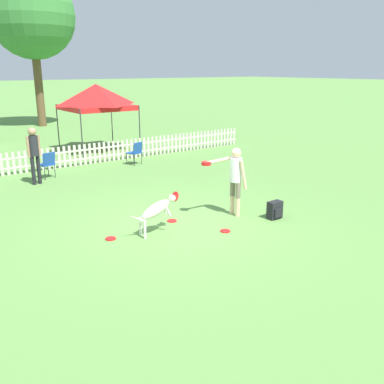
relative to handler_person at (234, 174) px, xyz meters
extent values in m
plane|color=#5B8C42|center=(-1.43, 0.29, -1.01)|extent=(240.00, 240.00, 0.00)
cylinder|color=beige|center=(0.03, -0.11, -0.78)|extent=(0.11, 0.11, 0.45)
cylinder|color=#7A705B|center=(0.03, -0.11, -0.37)|extent=(0.12, 0.12, 0.37)
cylinder|color=beige|center=(0.04, 0.09, -0.78)|extent=(0.11, 0.11, 0.45)
cylinder|color=#7A705B|center=(0.04, 0.09, -0.37)|extent=(0.12, 0.12, 0.37)
cylinder|color=white|center=(0.04, -0.01, 0.10)|extent=(0.29, 0.29, 0.57)
sphere|color=beige|center=(0.04, -0.01, 0.49)|extent=(0.23, 0.23, 0.23)
cylinder|color=beige|center=(0.08, -0.22, 0.01)|extent=(0.21, 0.18, 0.69)
cylinder|color=beige|center=(-0.29, 0.21, 0.32)|extent=(0.69, 0.17, 0.14)
cylinder|color=red|center=(-0.63, 0.26, 0.26)|extent=(0.22, 0.22, 0.02)
cylinder|color=red|center=(-0.63, 0.26, 0.29)|extent=(0.22, 0.22, 0.02)
cylinder|color=red|center=(-0.63, 0.26, 0.31)|extent=(0.22, 0.22, 0.02)
ellipsoid|color=beige|center=(-2.11, 0.07, -0.47)|extent=(0.74, 0.29, 0.49)
ellipsoid|color=white|center=(-2.11, 0.07, -0.52)|extent=(0.39, 0.16, 0.23)
sphere|color=beige|center=(-1.71, 0.06, -0.30)|extent=(0.16, 0.16, 0.16)
cone|color=beige|center=(-1.63, 0.05, -0.27)|extent=(0.14, 0.09, 0.12)
cylinder|color=red|center=(-1.63, 0.05, -0.27)|extent=(0.12, 0.22, 0.21)
cone|color=beige|center=(-1.73, 0.10, -0.23)|extent=(0.05, 0.05, 0.07)
cone|color=beige|center=(-1.73, 0.01, -0.23)|extent=(0.05, 0.05, 0.07)
cylinder|color=white|center=(-2.43, 0.18, -0.81)|extent=(0.06, 0.06, 0.40)
cylinder|color=white|center=(-2.43, -0.01, -0.81)|extent=(0.06, 0.06, 0.40)
cylinder|color=white|center=(-1.89, 0.15, -0.49)|extent=(0.19, 0.06, 0.32)
cylinder|color=white|center=(-1.89, -0.02, -0.49)|extent=(0.19, 0.06, 0.32)
cone|color=beige|center=(-2.58, 0.09, -0.56)|extent=(0.33, 0.07, 0.22)
cylinder|color=red|center=(-3.02, 0.39, -1.00)|extent=(0.22, 0.22, 0.02)
cylinder|color=red|center=(-1.41, 0.51, -1.00)|extent=(0.22, 0.22, 0.02)
cylinder|color=red|center=(-0.86, -0.70, -1.00)|extent=(0.22, 0.22, 0.02)
cube|color=black|center=(0.61, -0.76, -0.80)|extent=(0.35, 0.19, 0.41)
cube|color=black|center=(0.61, -0.87, -0.84)|extent=(0.25, 0.04, 0.21)
cube|color=beige|center=(-1.43, 7.31, -0.78)|extent=(16.30, 0.04, 0.06)
cube|color=beige|center=(-1.43, 7.31, -0.47)|extent=(16.30, 0.04, 0.06)
cube|color=beige|center=(-3.42, 7.31, -0.63)|extent=(0.09, 0.02, 0.75)
cube|color=beige|center=(-3.23, 7.31, -0.63)|extent=(0.09, 0.02, 0.75)
cube|color=beige|center=(-3.04, 7.31, -0.63)|extent=(0.09, 0.02, 0.75)
cube|color=beige|center=(-2.85, 7.31, -0.63)|extent=(0.09, 0.02, 0.75)
cube|color=beige|center=(-2.66, 7.31, -0.63)|extent=(0.09, 0.02, 0.75)
cube|color=beige|center=(-2.47, 7.31, -0.63)|extent=(0.09, 0.02, 0.75)
cube|color=beige|center=(-2.28, 7.31, -0.63)|extent=(0.09, 0.02, 0.75)
cube|color=beige|center=(-2.09, 7.31, -0.63)|extent=(0.09, 0.02, 0.75)
cube|color=beige|center=(-1.90, 7.31, -0.63)|extent=(0.09, 0.02, 0.75)
cube|color=beige|center=(-1.71, 7.31, -0.63)|extent=(0.09, 0.02, 0.75)
cube|color=beige|center=(-1.52, 7.31, -0.63)|extent=(0.09, 0.02, 0.75)
cube|color=beige|center=(-1.33, 7.31, -0.63)|extent=(0.09, 0.02, 0.75)
cube|color=beige|center=(-1.14, 7.31, -0.63)|extent=(0.09, 0.02, 0.75)
cube|color=beige|center=(-0.95, 7.31, -0.63)|extent=(0.09, 0.02, 0.75)
cube|color=beige|center=(-0.76, 7.31, -0.63)|extent=(0.09, 0.02, 0.75)
cube|color=beige|center=(-0.57, 7.31, -0.63)|extent=(0.09, 0.02, 0.75)
cube|color=beige|center=(-0.38, 7.31, -0.63)|extent=(0.09, 0.02, 0.75)
cube|color=beige|center=(-0.19, 7.31, -0.63)|extent=(0.09, 0.02, 0.75)
cube|color=beige|center=(0.00, 7.31, -0.63)|extent=(0.09, 0.02, 0.75)
cube|color=beige|center=(0.19, 7.31, -0.63)|extent=(0.09, 0.02, 0.75)
cube|color=beige|center=(0.38, 7.31, -0.63)|extent=(0.09, 0.02, 0.75)
cube|color=beige|center=(0.56, 7.31, -0.63)|extent=(0.09, 0.02, 0.75)
cube|color=beige|center=(0.75, 7.31, -0.63)|extent=(0.09, 0.02, 0.75)
cube|color=beige|center=(0.94, 7.31, -0.63)|extent=(0.09, 0.02, 0.75)
cube|color=beige|center=(1.13, 7.31, -0.63)|extent=(0.09, 0.02, 0.75)
cube|color=beige|center=(1.32, 7.31, -0.63)|extent=(0.09, 0.02, 0.75)
cube|color=beige|center=(1.51, 7.31, -0.63)|extent=(0.09, 0.02, 0.75)
cube|color=beige|center=(1.70, 7.31, -0.63)|extent=(0.09, 0.02, 0.75)
cube|color=beige|center=(1.89, 7.31, -0.63)|extent=(0.09, 0.02, 0.75)
cube|color=beige|center=(2.08, 7.31, -0.63)|extent=(0.09, 0.02, 0.75)
cube|color=beige|center=(2.27, 7.31, -0.63)|extent=(0.09, 0.02, 0.75)
cube|color=beige|center=(2.46, 7.31, -0.63)|extent=(0.09, 0.02, 0.75)
cube|color=beige|center=(2.65, 7.31, -0.63)|extent=(0.09, 0.02, 0.75)
cube|color=beige|center=(2.84, 7.31, -0.63)|extent=(0.09, 0.02, 0.75)
cube|color=beige|center=(3.03, 7.31, -0.63)|extent=(0.09, 0.02, 0.75)
cube|color=beige|center=(3.22, 7.31, -0.63)|extent=(0.09, 0.02, 0.75)
cube|color=beige|center=(3.41, 7.31, -0.63)|extent=(0.09, 0.02, 0.75)
cube|color=beige|center=(3.60, 7.31, -0.63)|extent=(0.09, 0.02, 0.75)
cube|color=beige|center=(3.79, 7.31, -0.63)|extent=(0.09, 0.02, 0.75)
cube|color=beige|center=(3.98, 7.31, -0.63)|extent=(0.09, 0.02, 0.75)
cube|color=beige|center=(4.17, 7.31, -0.63)|extent=(0.09, 0.02, 0.75)
cube|color=beige|center=(4.36, 7.31, -0.63)|extent=(0.09, 0.02, 0.75)
cube|color=beige|center=(4.54, 7.31, -0.63)|extent=(0.09, 0.02, 0.75)
cube|color=beige|center=(4.73, 7.31, -0.63)|extent=(0.09, 0.02, 0.75)
cube|color=beige|center=(4.92, 7.31, -0.63)|extent=(0.09, 0.02, 0.75)
cube|color=beige|center=(5.11, 7.31, -0.63)|extent=(0.09, 0.02, 0.75)
cube|color=beige|center=(5.30, 7.31, -0.63)|extent=(0.09, 0.02, 0.75)
cube|color=beige|center=(5.49, 7.31, -0.63)|extent=(0.09, 0.02, 0.75)
cube|color=beige|center=(5.68, 7.31, -0.63)|extent=(0.09, 0.02, 0.75)
cube|color=beige|center=(5.87, 7.31, -0.63)|extent=(0.09, 0.02, 0.75)
cube|color=beige|center=(6.06, 7.31, -0.63)|extent=(0.09, 0.02, 0.75)
cube|color=beige|center=(6.25, 7.31, -0.63)|extent=(0.09, 0.02, 0.75)
cube|color=beige|center=(6.44, 7.31, -0.63)|extent=(0.09, 0.02, 0.75)
cube|color=beige|center=(6.63, 7.31, -0.63)|extent=(0.09, 0.02, 0.75)
cylinder|color=#333338|center=(-2.21, 6.45, -0.79)|extent=(0.02, 0.02, 0.43)
cylinder|color=#333338|center=(-2.56, 6.35, -0.79)|extent=(0.02, 0.02, 0.43)
cylinder|color=#333338|center=(-2.12, 6.10, -0.79)|extent=(0.02, 0.02, 0.43)
cylinder|color=#333338|center=(-2.47, 6.00, -0.79)|extent=(0.02, 0.02, 0.43)
cube|color=#1E4799|center=(-2.34, 6.23, -0.58)|extent=(0.52, 0.52, 0.03)
cube|color=#1E4799|center=(-2.29, 6.04, -0.37)|extent=(0.43, 0.19, 0.41)
cylinder|color=#333338|center=(0.99, 6.55, -0.80)|extent=(0.02, 0.02, 0.42)
cylinder|color=#333338|center=(0.64, 6.43, -0.80)|extent=(0.02, 0.02, 0.42)
cylinder|color=#333338|center=(1.11, 6.19, -0.80)|extent=(0.02, 0.02, 0.42)
cylinder|color=#333338|center=(0.75, 6.07, -0.80)|extent=(0.02, 0.02, 0.42)
cube|color=#1E4799|center=(0.87, 6.31, -0.59)|extent=(0.56, 0.56, 0.03)
cube|color=#1E4799|center=(0.93, 6.12, -0.39)|extent=(0.45, 0.22, 0.40)
cylinder|color=#333338|center=(-0.26, 8.24, -0.05)|extent=(0.04, 0.04, 1.91)
cylinder|color=#333338|center=(2.25, 8.24, -0.05)|extent=(0.04, 0.04, 1.91)
cylinder|color=#333338|center=(-0.26, 10.75, -0.05)|extent=(0.04, 0.04, 1.91)
cylinder|color=#333338|center=(2.25, 10.75, -0.05)|extent=(0.04, 0.04, 1.91)
cube|color=red|center=(1.00, 9.49, 0.80)|extent=(2.51, 2.51, 0.20)
pyramid|color=red|center=(1.00, 9.49, 1.32)|extent=(2.51, 2.51, 0.84)
cylinder|color=black|center=(-2.74, 5.66, -0.57)|extent=(0.11, 0.11, 0.87)
cylinder|color=black|center=(-2.92, 5.63, -0.57)|extent=(0.11, 0.11, 0.87)
cylinder|color=#26262D|center=(-2.83, 5.64, 0.16)|extent=(0.27, 0.27, 0.60)
sphere|color=tan|center=(-2.83, 5.64, 0.58)|extent=(0.24, 0.24, 0.24)
cylinder|color=tan|center=(-2.67, 5.67, 0.15)|extent=(0.08, 0.08, 0.61)
cylinder|color=tan|center=(-3.00, 5.61, 0.15)|extent=(0.08, 0.08, 0.61)
cylinder|color=brown|center=(1.70, 18.94, 1.43)|extent=(0.47, 0.47, 4.88)
sphere|color=#387A38|center=(1.70, 18.94, 5.19)|extent=(4.79, 4.79, 4.79)
camera|label=1|loc=(-6.55, -7.12, 2.36)|focal=40.00mm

